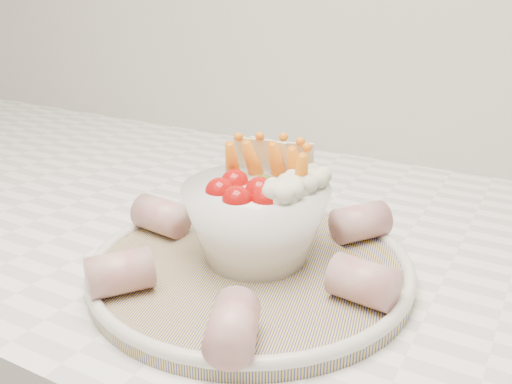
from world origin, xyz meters
The scene contains 3 objects.
serving_platter centered at (0.06, 1.34, 0.93)m, with size 0.37×0.37×0.02m.
veggie_bowl centered at (0.06, 1.36, 0.98)m, with size 0.14×0.14×0.11m.
cured_meat_rolls centered at (0.06, 1.34, 0.95)m, with size 0.29×0.31×0.04m.
Camera 1 is at (0.30, 0.92, 1.20)m, focal length 40.00 mm.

